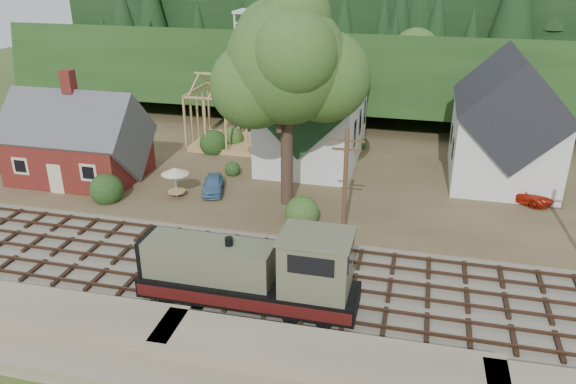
% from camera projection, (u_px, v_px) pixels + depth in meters
% --- Properties ---
extents(ground, '(140.00, 140.00, 0.00)m').
position_uv_depth(ground, '(215.00, 270.00, 34.17)').
color(ground, '#384C1E').
rests_on(ground, ground).
extents(embankment, '(64.00, 5.00, 1.60)m').
position_uv_depth(embankment, '(152.00, 362.00, 26.60)').
color(embankment, '#7F7259').
rests_on(embankment, ground).
extents(railroad_bed, '(64.00, 11.00, 0.16)m').
position_uv_depth(railroad_bed, '(215.00, 269.00, 34.14)').
color(railroad_bed, '#726B5B').
rests_on(railroad_bed, ground).
extents(village_flat, '(64.00, 26.00, 0.30)m').
position_uv_depth(village_flat, '(287.00, 166.00, 50.14)').
color(village_flat, brown).
rests_on(village_flat, ground).
extents(hillside, '(70.00, 28.96, 12.74)m').
position_uv_depth(hillside, '(332.00, 102.00, 71.56)').
color(hillside, '#1E3F19').
rests_on(hillside, ground).
extents(ridge, '(80.00, 20.00, 12.00)m').
position_uv_depth(ridge, '(350.00, 77.00, 85.81)').
color(ridge, black).
rests_on(ridge, ground).
extents(depot, '(10.80, 7.41, 9.00)m').
position_uv_depth(depot, '(78.00, 144.00, 46.20)').
color(depot, '#562013').
rests_on(depot, village_flat).
extents(church, '(8.40, 15.17, 13.00)m').
position_uv_depth(church, '(313.00, 108.00, 49.19)').
color(church, silver).
rests_on(church, village_flat).
extents(farmhouse, '(8.40, 10.80, 10.60)m').
position_uv_depth(farmhouse, '(506.00, 126.00, 45.19)').
color(farmhouse, silver).
rests_on(farmhouse, village_flat).
extents(timber_frame, '(8.20, 6.20, 6.99)m').
position_uv_depth(timber_frame, '(236.00, 116.00, 53.78)').
color(timber_frame, tan).
rests_on(timber_frame, village_flat).
extents(lattice_tower, '(3.20, 3.20, 12.12)m').
position_uv_depth(lattice_tower, '(253.00, 35.00, 56.42)').
color(lattice_tower, silver).
rests_on(lattice_tower, village_flat).
extents(big_tree, '(10.90, 8.40, 14.70)m').
position_uv_depth(big_tree, '(289.00, 72.00, 38.60)').
color(big_tree, '#38281E').
rests_on(big_tree, village_flat).
extents(telegraph_pole_near, '(2.20, 0.28, 8.00)m').
position_uv_depth(telegraph_pole_near, '(345.00, 185.00, 35.57)').
color(telegraph_pole_near, '#4C331E').
rests_on(telegraph_pole_near, ground).
extents(locomotive, '(11.71, 2.93, 4.69)m').
position_uv_depth(locomotive, '(256.00, 274.00, 29.89)').
color(locomotive, black).
rests_on(locomotive, railroad_bed).
extents(car_blue, '(2.54, 4.10, 1.30)m').
position_uv_depth(car_blue, '(213.00, 184.00, 44.14)').
color(car_blue, '#507FAB').
rests_on(car_blue, village_flat).
extents(car_red, '(5.04, 4.07, 1.28)m').
position_uv_depth(car_red, '(522.00, 192.00, 42.73)').
color(car_red, '#B7220E').
rests_on(car_red, village_flat).
extents(patio_set, '(2.13, 2.13, 2.38)m').
position_uv_depth(patio_set, '(175.00, 172.00, 42.82)').
color(patio_set, silver).
rests_on(patio_set, village_flat).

